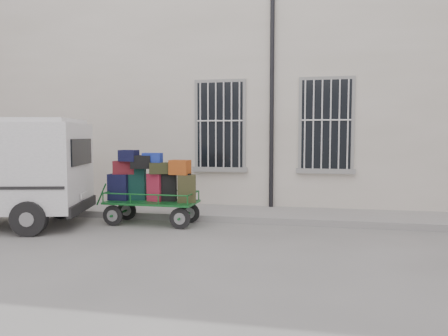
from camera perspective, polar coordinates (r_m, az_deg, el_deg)
ground at (r=8.68m, az=-2.12°, el=-8.90°), size 80.00×80.00×0.00m
building at (r=13.89m, az=3.36°, el=8.48°), size 24.00×5.15×6.00m
sidewalk at (r=10.77m, az=0.70°, el=-5.91°), size 24.00×1.70×0.15m
luggage_cart at (r=9.83m, az=-9.58°, el=-2.25°), size 2.40×0.95×1.65m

